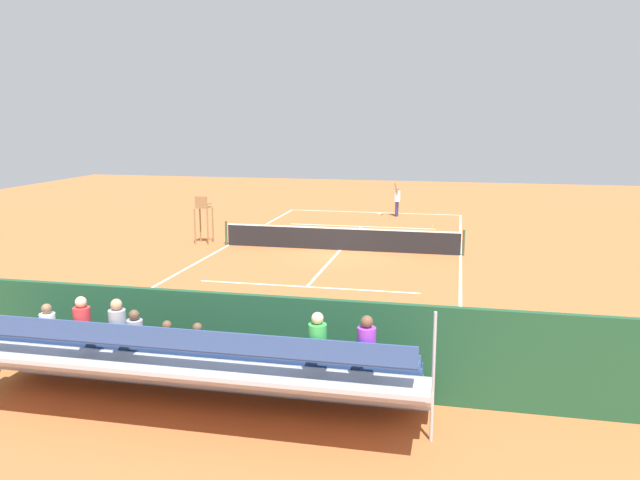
{
  "coord_description": "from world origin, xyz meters",
  "views": [
    {
      "loc": [
        -4.78,
        25.9,
        5.57
      ],
      "look_at": [
        0.0,
        4.0,
        1.2
      ],
      "focal_mm": 35.63,
      "sensor_mm": 36.0,
      "label": 1
    }
  ],
  "objects_px": {
    "bleacher_stand": "(192,364)",
    "tennis_racket": "(380,214)",
    "tennis_ball_far": "(432,226)",
    "tennis_net": "(340,239)",
    "tennis_ball_near": "(366,218)",
    "equipment_bag": "(275,369)",
    "umpire_chair": "(203,214)",
    "tennis_player": "(397,199)",
    "courtside_bench": "(342,355)"
  },
  "relations": [
    {
      "from": "bleacher_stand",
      "to": "tennis_ball_far",
      "type": "xyz_separation_m",
      "value": [
        -3.56,
        -22.09,
        -0.94
      ]
    },
    {
      "from": "courtside_bench",
      "to": "tennis_ball_near",
      "type": "bearing_deg",
      "value": -83.15
    },
    {
      "from": "tennis_ball_near",
      "to": "tennis_ball_far",
      "type": "xyz_separation_m",
      "value": [
        -3.67,
        1.83,
        0.0
      ]
    },
    {
      "from": "bleacher_stand",
      "to": "umpire_chair",
      "type": "distance_m",
      "value": 16.68
    },
    {
      "from": "tennis_player",
      "to": "bleacher_stand",
      "type": "bearing_deg",
      "value": 86.74
    },
    {
      "from": "bleacher_stand",
      "to": "tennis_ball_near",
      "type": "relative_size",
      "value": 137.27
    },
    {
      "from": "umpire_chair",
      "to": "courtside_bench",
      "type": "distance_m",
      "value": 15.99
    },
    {
      "from": "tennis_net",
      "to": "tennis_ball_far",
      "type": "xyz_separation_m",
      "value": [
        -3.57,
        -6.72,
        -0.47
      ]
    },
    {
      "from": "tennis_net",
      "to": "tennis_player",
      "type": "bearing_deg",
      "value": -98.34
    },
    {
      "from": "bleacher_stand",
      "to": "tennis_ball_near",
      "type": "height_order",
      "value": "bleacher_stand"
    },
    {
      "from": "umpire_chair",
      "to": "tennis_ball_near",
      "type": "distance_m",
      "value": 10.49
    },
    {
      "from": "tennis_ball_near",
      "to": "umpire_chair",
      "type": "bearing_deg",
      "value": 54.18
    },
    {
      "from": "courtside_bench",
      "to": "tennis_racket",
      "type": "xyz_separation_m",
      "value": [
        2.11,
        -23.7,
        -0.54
      ]
    },
    {
      "from": "tennis_net",
      "to": "courtside_bench",
      "type": "height_order",
      "value": "tennis_net"
    },
    {
      "from": "tennis_player",
      "to": "courtside_bench",
      "type": "bearing_deg",
      "value": 92.66
    },
    {
      "from": "courtside_bench",
      "to": "tennis_ball_near",
      "type": "height_order",
      "value": "courtside_bench"
    },
    {
      "from": "courtside_bench",
      "to": "bleacher_stand",
      "type": "bearing_deg",
      "value": 39.89
    },
    {
      "from": "tennis_ball_far",
      "to": "tennis_net",
      "type": "bearing_deg",
      "value": 62.05
    },
    {
      "from": "bleacher_stand",
      "to": "courtside_bench",
      "type": "distance_m",
      "value": 3.29
    },
    {
      "from": "courtside_bench",
      "to": "tennis_ball_near",
      "type": "xyz_separation_m",
      "value": [
        2.62,
        -21.83,
        -0.53
      ]
    },
    {
      "from": "tennis_net",
      "to": "equipment_bag",
      "type": "xyz_separation_m",
      "value": [
        -1.06,
        13.4,
        -0.32
      ]
    },
    {
      "from": "bleacher_stand",
      "to": "equipment_bag",
      "type": "bearing_deg",
      "value": -118.07
    },
    {
      "from": "umpire_chair",
      "to": "equipment_bag",
      "type": "bearing_deg",
      "value": 118.24
    },
    {
      "from": "bleacher_stand",
      "to": "tennis_ball_far",
      "type": "height_order",
      "value": "bleacher_stand"
    },
    {
      "from": "bleacher_stand",
      "to": "tennis_ball_near",
      "type": "bearing_deg",
      "value": -89.73
    },
    {
      "from": "tennis_net",
      "to": "bleacher_stand",
      "type": "height_order",
      "value": "bleacher_stand"
    },
    {
      "from": "tennis_racket",
      "to": "courtside_bench",
      "type": "bearing_deg",
      "value": 95.08
    },
    {
      "from": "bleacher_stand",
      "to": "tennis_ball_far",
      "type": "bearing_deg",
      "value": -99.15
    },
    {
      "from": "tennis_net",
      "to": "umpire_chair",
      "type": "distance_m",
      "value": 6.25
    },
    {
      "from": "bleacher_stand",
      "to": "equipment_bag",
      "type": "xyz_separation_m",
      "value": [
        -1.05,
        -1.97,
        -0.79
      ]
    },
    {
      "from": "tennis_ball_near",
      "to": "tennis_racket",
      "type": "bearing_deg",
      "value": -105.27
    },
    {
      "from": "tennis_player",
      "to": "tennis_racket",
      "type": "bearing_deg",
      "value": -30.44
    },
    {
      "from": "tennis_net",
      "to": "umpire_chair",
      "type": "bearing_deg",
      "value": -1.03
    },
    {
      "from": "tennis_net",
      "to": "umpire_chair",
      "type": "xyz_separation_m",
      "value": [
        6.2,
        -0.11,
        0.81
      ]
    },
    {
      "from": "tennis_racket",
      "to": "tennis_ball_near",
      "type": "xyz_separation_m",
      "value": [
        0.51,
        1.88,
        0.02
      ]
    },
    {
      "from": "equipment_bag",
      "to": "tennis_racket",
      "type": "xyz_separation_m",
      "value": [
        0.65,
        -23.83,
        -0.16
      ]
    },
    {
      "from": "courtside_bench",
      "to": "tennis_player",
      "type": "bearing_deg",
      "value": -87.34
    },
    {
      "from": "tennis_net",
      "to": "equipment_bag",
      "type": "height_order",
      "value": "tennis_net"
    },
    {
      "from": "bleacher_stand",
      "to": "tennis_net",
      "type": "bearing_deg",
      "value": -89.97
    },
    {
      "from": "equipment_bag",
      "to": "tennis_player",
      "type": "height_order",
      "value": "tennis_player"
    },
    {
      "from": "bleacher_stand",
      "to": "umpire_chair",
      "type": "relative_size",
      "value": 4.23
    },
    {
      "from": "bleacher_stand",
      "to": "tennis_player",
      "type": "bearing_deg",
      "value": -93.26
    },
    {
      "from": "equipment_bag",
      "to": "tennis_ball_far",
      "type": "distance_m",
      "value": 20.28
    },
    {
      "from": "umpire_chair",
      "to": "courtside_bench",
      "type": "relative_size",
      "value": 1.19
    },
    {
      "from": "tennis_net",
      "to": "tennis_ball_far",
      "type": "distance_m",
      "value": 7.62
    },
    {
      "from": "equipment_bag",
      "to": "tennis_racket",
      "type": "height_order",
      "value": "equipment_bag"
    },
    {
      "from": "courtside_bench",
      "to": "tennis_racket",
      "type": "height_order",
      "value": "courtside_bench"
    },
    {
      "from": "bleacher_stand",
      "to": "tennis_racket",
      "type": "height_order",
      "value": "bleacher_stand"
    },
    {
      "from": "bleacher_stand",
      "to": "tennis_racket",
      "type": "relative_size",
      "value": 16.15
    },
    {
      "from": "umpire_chair",
      "to": "courtside_bench",
      "type": "height_order",
      "value": "umpire_chair"
    }
  ]
}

